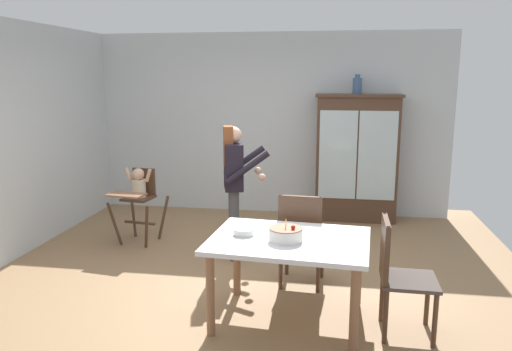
# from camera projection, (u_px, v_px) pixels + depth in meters

# --- Properties ---
(ground_plane) EXTENTS (6.24, 6.24, 0.00)m
(ground_plane) POSITION_uv_depth(u_px,v_px,m) (236.00, 277.00, 5.20)
(ground_plane) COLOR #93704C
(wall_back) EXTENTS (5.32, 0.06, 2.70)m
(wall_back) POSITION_uv_depth(u_px,v_px,m) (269.00, 124.00, 7.48)
(wall_back) COLOR silver
(wall_back) RESTS_ON ground_plane
(china_cabinet) EXTENTS (1.20, 0.48, 1.82)m
(china_cabinet) POSITION_uv_depth(u_px,v_px,m) (357.00, 158.00, 7.11)
(china_cabinet) COLOR #4C3323
(china_cabinet) RESTS_ON ground_plane
(ceramic_vase) EXTENTS (0.13, 0.13, 0.27)m
(ceramic_vase) POSITION_uv_depth(u_px,v_px,m) (357.00, 85.00, 6.91)
(ceramic_vase) COLOR #3D567F
(ceramic_vase) RESTS_ON china_cabinet
(high_chair_with_toddler) EXTENTS (0.65, 0.74, 0.95)m
(high_chair_with_toddler) POSITION_uv_depth(u_px,v_px,m) (138.00, 192.00, 6.17)
(high_chair_with_toddler) COLOR #4C3323
(high_chair_with_toddler) RESTS_ON ground_plane
(adult_person) EXTENTS (0.60, 0.59, 1.53)m
(adult_person) POSITION_uv_depth(u_px,v_px,m) (234.00, 176.00, 5.55)
(adult_person) COLOR #47474C
(adult_person) RESTS_ON ground_plane
(dining_table) EXTENTS (1.39, 1.07, 0.74)m
(dining_table) POSITION_uv_depth(u_px,v_px,m) (289.00, 250.00, 4.16)
(dining_table) COLOR silver
(dining_table) RESTS_ON ground_plane
(birthday_cake) EXTENTS (0.28, 0.28, 0.19)m
(birthday_cake) POSITION_uv_depth(u_px,v_px,m) (286.00, 234.00, 4.08)
(birthday_cake) COLOR white
(birthday_cake) RESTS_ON dining_table
(serving_bowl) EXTENTS (0.18, 0.18, 0.05)m
(serving_bowl) POSITION_uv_depth(u_px,v_px,m) (244.00, 231.00, 4.23)
(serving_bowl) COLOR silver
(serving_bowl) RESTS_ON dining_table
(dining_chair_far_side) EXTENTS (0.47, 0.47, 0.96)m
(dining_chair_far_side) POSITION_uv_depth(u_px,v_px,m) (301.00, 234.00, 4.85)
(dining_chair_far_side) COLOR #4C3323
(dining_chair_far_side) RESTS_ON ground_plane
(dining_chair_right_end) EXTENTS (0.45, 0.45, 0.96)m
(dining_chair_right_end) POSITION_uv_depth(u_px,v_px,m) (396.00, 269.00, 3.97)
(dining_chair_right_end) COLOR #4C3323
(dining_chair_right_end) RESTS_ON ground_plane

